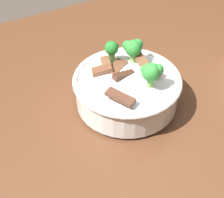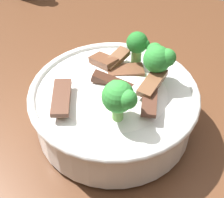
% 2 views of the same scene
% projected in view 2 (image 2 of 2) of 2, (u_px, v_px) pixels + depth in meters
% --- Properties ---
extents(dining_table, '(1.36, 1.08, 0.81)m').
position_uv_depth(dining_table, '(64.00, 158.00, 0.61)').
color(dining_table, '#56331E').
rests_on(dining_table, ground).
extents(rice_bowl, '(0.25, 0.25, 0.14)m').
position_uv_depth(rice_bowl, '(115.00, 104.00, 0.48)').
color(rice_bowl, white).
rests_on(rice_bowl, dining_table).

